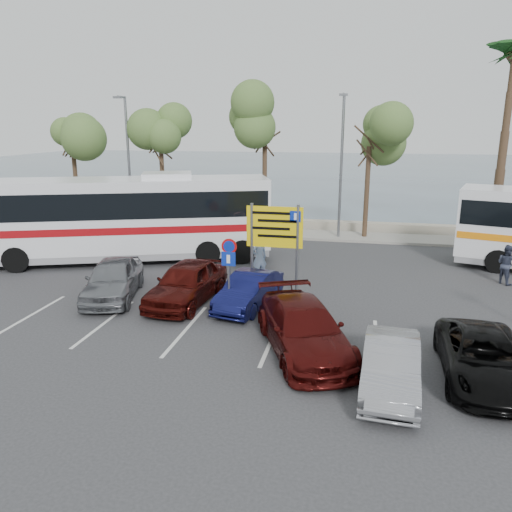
% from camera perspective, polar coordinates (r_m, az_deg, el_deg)
% --- Properties ---
extents(ground, '(120.00, 120.00, 0.00)m').
position_cam_1_polar(ground, '(17.25, -3.10, -7.47)').
color(ground, '#303033').
rests_on(ground, ground).
extents(kerb_strip, '(44.00, 2.40, 0.15)m').
position_cam_1_polar(kerb_strip, '(30.39, 3.75, 2.53)').
color(kerb_strip, gray).
rests_on(kerb_strip, ground).
extents(seawall, '(48.00, 0.80, 0.60)m').
position_cam_1_polar(seawall, '(32.28, 4.27, 3.66)').
color(seawall, '#A19681').
rests_on(seawall, ground).
extents(sea, '(140.00, 140.00, 0.00)m').
position_cam_1_polar(sea, '(75.79, 8.89, 9.72)').
color(sea, '#384A59').
rests_on(sea, ground).
extents(tree_far_left, '(3.20, 3.20, 7.60)m').
position_cam_1_polar(tree_far_left, '(34.58, -20.39, 13.60)').
color(tree_far_left, '#382619').
rests_on(tree_far_left, kerb_strip).
extents(tree_left, '(3.20, 3.20, 7.20)m').
position_cam_1_polar(tree_left, '(31.84, -10.88, 13.62)').
color(tree_left, '#382619').
rests_on(tree_left, kerb_strip).
extents(tree_mid, '(3.20, 3.20, 8.00)m').
position_cam_1_polar(tree_mid, '(29.94, 1.02, 15.06)').
color(tree_mid, '#382619').
rests_on(tree_mid, kerb_strip).
extents(tree_right, '(3.20, 3.20, 7.40)m').
position_cam_1_polar(tree_right, '(29.40, 12.92, 13.75)').
color(tree_right, '#382619').
rests_on(tree_right, kerb_strip).
extents(street_lamp_left, '(0.45, 1.15, 8.01)m').
position_cam_1_polar(street_lamp_left, '(32.28, -14.43, 10.94)').
color(street_lamp_left, slate).
rests_on(street_lamp_left, kerb_strip).
extents(street_lamp_right, '(0.45, 1.15, 8.01)m').
position_cam_1_polar(street_lamp_right, '(29.00, 9.74, 10.80)').
color(street_lamp_right, slate).
rests_on(street_lamp_right, kerb_strip).
extents(direction_sign, '(2.20, 0.12, 3.60)m').
position_cam_1_polar(direction_sign, '(19.31, 2.14, 2.54)').
color(direction_sign, slate).
rests_on(direction_sign, ground).
extents(sign_no_stop, '(0.60, 0.08, 2.35)m').
position_cam_1_polar(sign_no_stop, '(19.08, -3.06, -0.27)').
color(sign_no_stop, slate).
rests_on(sign_no_stop, ground).
extents(sign_parking, '(0.50, 0.07, 2.25)m').
position_cam_1_polar(sign_parking, '(17.53, -3.13, -2.00)').
color(sign_parking, slate).
rests_on(sign_parking, ground).
extents(lane_markings, '(12.02, 4.20, 0.01)m').
position_cam_1_polar(lane_markings, '(16.69, -7.83, -8.36)').
color(lane_markings, silver).
rests_on(lane_markings, ground).
extents(coach_bus_left, '(13.94, 7.49, 4.29)m').
position_cam_1_polar(coach_bus_left, '(25.06, -14.63, 3.90)').
color(coach_bus_left, white).
rests_on(coach_bus_left, ground).
extents(car_silver_a, '(2.86, 4.78, 1.52)m').
position_cam_1_polar(car_silver_a, '(20.03, -16.02, -2.52)').
color(car_silver_a, slate).
rests_on(car_silver_a, ground).
extents(car_blue, '(2.03, 4.04, 1.27)m').
position_cam_1_polar(car_blue, '(18.30, -0.80, -3.98)').
color(car_blue, '#0E1142').
rests_on(car_blue, ground).
extents(car_maroon, '(3.88, 5.48, 1.47)m').
position_cam_1_polar(car_maroon, '(14.85, 5.49, -8.25)').
color(car_maroon, '#440D0B').
rests_on(car_maroon, ground).
extents(car_red, '(2.29, 4.77, 1.57)m').
position_cam_1_polar(car_red, '(18.91, -7.92, -3.02)').
color(car_red, '#3E0C08').
rests_on(car_red, ground).
extents(suv_black, '(2.20, 4.58, 1.26)m').
position_cam_1_polar(suv_black, '(14.57, 24.56, -10.53)').
color(suv_black, black).
rests_on(suv_black, ground).
extents(car_silver_b, '(1.60, 3.99, 1.29)m').
position_cam_1_polar(car_silver_b, '(13.31, 15.15, -12.01)').
color(car_silver_b, gray).
rests_on(car_silver_b, ground).
extents(pedestrian_near, '(0.83, 0.77, 1.90)m').
position_cam_1_polar(pedestrian_near, '(21.56, 0.37, -0.19)').
color(pedestrian_near, '#8EA8CF').
rests_on(pedestrian_near, ground).
extents(pedestrian_far, '(0.99, 1.03, 1.68)m').
position_cam_1_polar(pedestrian_far, '(23.44, 26.71, -0.86)').
color(pedestrian_far, '#33384D').
rests_on(pedestrian_far, ground).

